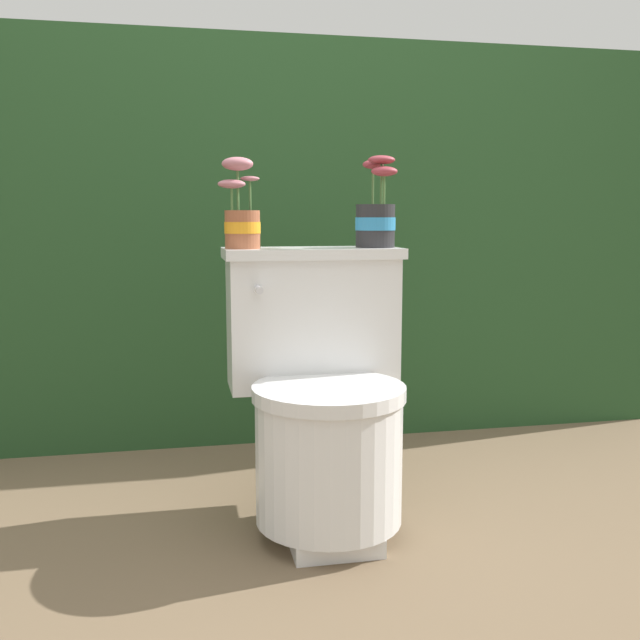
# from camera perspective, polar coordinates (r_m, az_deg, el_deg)

# --- Properties ---
(ground_plane) EXTENTS (12.00, 12.00, 0.00)m
(ground_plane) POSITION_cam_1_polar(r_m,az_deg,el_deg) (2.06, 0.20, -16.44)
(ground_plane) COLOR brown
(hedge_backdrop) EXTENTS (3.18, 0.76, 1.52)m
(hedge_backdrop) POSITION_cam_1_polar(r_m,az_deg,el_deg) (3.05, -4.31, 6.27)
(hedge_backdrop) COLOR #234723
(hedge_backdrop) RESTS_ON ground
(toilet) EXTENTS (0.51, 0.55, 0.77)m
(toilet) POSITION_cam_1_polar(r_m,az_deg,el_deg) (2.00, 0.14, -6.33)
(toilet) COLOR silver
(toilet) RESTS_ON ground
(potted_plant_left) EXTENTS (0.12, 0.11, 0.25)m
(potted_plant_left) POSITION_cam_1_polar(r_m,az_deg,el_deg) (2.03, -6.30, 8.12)
(potted_plant_left) COLOR #9E5638
(potted_plant_left) RESTS_ON toilet
(potted_plant_midleft) EXTENTS (0.12, 0.12, 0.26)m
(potted_plant_midleft) POSITION_cam_1_polar(r_m,az_deg,el_deg) (2.11, 4.50, 8.19)
(potted_plant_midleft) COLOR #262628
(potted_plant_midleft) RESTS_ON toilet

